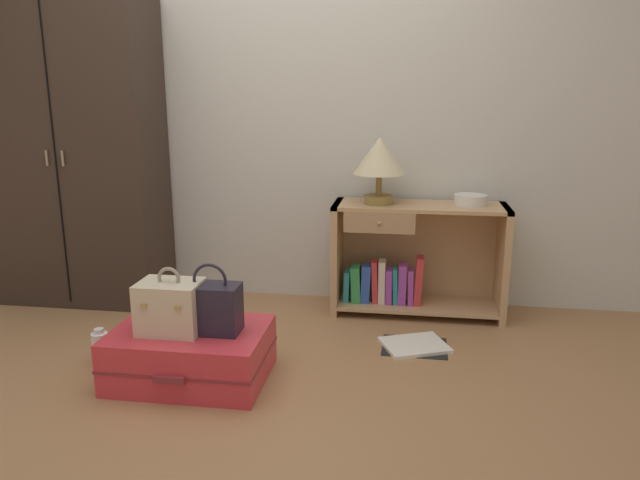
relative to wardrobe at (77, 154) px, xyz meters
The scene contains 11 objects.
ground_plane 1.99m from the wardrobe, 43.36° to the right, with size 9.00×9.00×0.00m, color #9E7047.
back_wall 1.36m from the wardrobe, 13.02° to the left, with size 6.40×0.10×2.60m, color beige.
wardrobe is the anchor object (origin of this frame).
bookshelf 2.16m from the wardrobe, ahead, with size 1.01×0.37×0.67m.
table_lamp 1.87m from the wardrobe, ahead, with size 0.31×0.31×0.39m.
bowl 2.41m from the wardrobe, ahead, with size 0.19×0.19×0.06m, color silver.
suitcase_large 1.67m from the wardrobe, 42.99° to the right, with size 0.71×0.52×0.25m.
train_case 1.54m from the wardrobe, 45.89° to the right, with size 0.28×0.22×0.31m.
handbag 1.65m from the wardrobe, 40.42° to the right, with size 0.26×0.15×0.32m.
bottle 1.37m from the wardrobe, 58.13° to the right, with size 0.08×0.08×0.19m.
open_book_on_floor 2.34m from the wardrobe, 12.86° to the right, with size 0.40×0.37×0.02m.
Camera 1 is at (0.77, -2.23, 1.31)m, focal length 33.49 mm.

